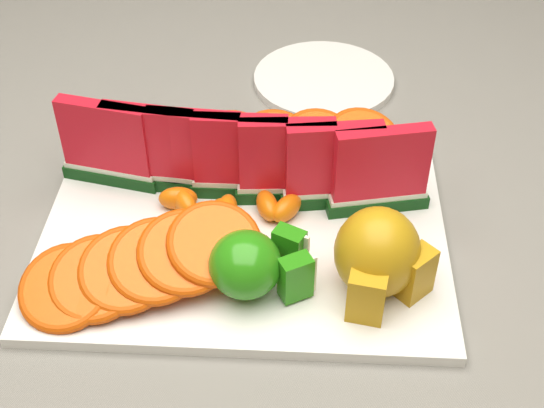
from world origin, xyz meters
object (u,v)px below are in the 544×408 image
pear_cluster (379,256)px  side_plate (324,80)px  platter (244,233)px  apple_cluster (254,264)px

pear_cluster → side_plate: pear_cluster is taller
pear_cluster → side_plate: size_ratio=0.46×
platter → apple_cluster: size_ratio=4.06×
platter → pear_cluster: pear_cluster is taller
apple_cluster → side_plate: bearing=80.2°
side_plate → platter: bearing=-105.4°
platter → apple_cluster: bearing=-79.0°
platter → pear_cluster: (0.13, -0.07, 0.04)m
platter → pear_cluster: bearing=-29.0°
platter → pear_cluster: 0.15m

